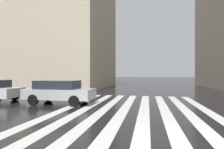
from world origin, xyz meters
TOP-DOWN VIEW (x-y plane):
  - ground_plane at (0.00, 0.00)m, footprint 220.00×220.00m
  - zebra_crossing at (4.00, 1.79)m, footprint 13.00×7.50m
  - haussmann_block_mid at (19.90, 18.06)m, footprint 14.80×22.77m
  - car_silver at (5.50, 6.39)m, footprint 1.85×4.10m

SIDE VIEW (x-z plane):
  - ground_plane at x=0.00m, z-range 0.00..0.00m
  - zebra_crossing at x=4.00m, z-range 0.00..0.01m
  - car_silver at x=5.50m, z-range 0.05..1.46m
  - haussmann_block_mid at x=19.90m, z-range -0.21..20.23m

